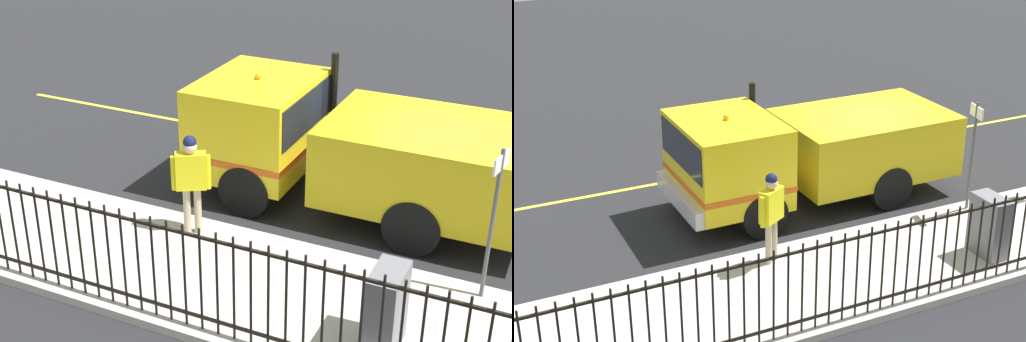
% 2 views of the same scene
% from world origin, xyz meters
% --- Properties ---
extents(ground_plane, '(53.16, 53.16, 0.00)m').
position_xyz_m(ground_plane, '(0.00, 0.00, 0.00)').
color(ground_plane, '#232326').
rests_on(ground_plane, ground).
extents(sidewalk_slab, '(2.92, 24.16, 0.14)m').
position_xyz_m(sidewalk_slab, '(3.42, 0.00, 0.07)').
color(sidewalk_slab, '#B7B2A8').
rests_on(sidewalk_slab, ground).
extents(lane_marking, '(0.12, 21.75, 0.01)m').
position_xyz_m(lane_marking, '(-2.09, 0.00, 0.00)').
color(lane_marking, yellow).
rests_on(lane_marking, ground).
extents(work_truck, '(2.51, 6.23, 2.49)m').
position_xyz_m(work_truck, '(0.19, -1.89, 1.23)').
color(work_truck, yellow).
rests_on(work_truck, ground).
extents(worker_standing, '(0.44, 0.57, 1.75)m').
position_xyz_m(worker_standing, '(2.47, -3.62, 1.21)').
color(worker_standing, yellow).
rests_on(worker_standing, sidewalk_slab).
extents(iron_fence, '(0.04, 20.57, 1.56)m').
position_xyz_m(iron_fence, '(4.67, -0.00, 0.93)').
color(iron_fence, black).
rests_on(iron_fence, sidewalk_slab).
extents(utility_cabinet, '(0.75, 0.41, 1.16)m').
position_xyz_m(utility_cabinet, '(3.98, 0.12, 0.72)').
color(utility_cabinet, slate).
rests_on(utility_cabinet, sidewalk_slab).
extents(traffic_cone, '(0.39, 0.39, 0.56)m').
position_xyz_m(traffic_cone, '(-1.48, -0.78, 0.28)').
color(traffic_cone, orange).
rests_on(traffic_cone, ground).
extents(street_sign, '(0.49, 0.14, 2.33)m').
position_xyz_m(street_sign, '(2.25, 1.06, 1.60)').
color(street_sign, '#4C4C4C').
rests_on(street_sign, sidewalk_slab).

